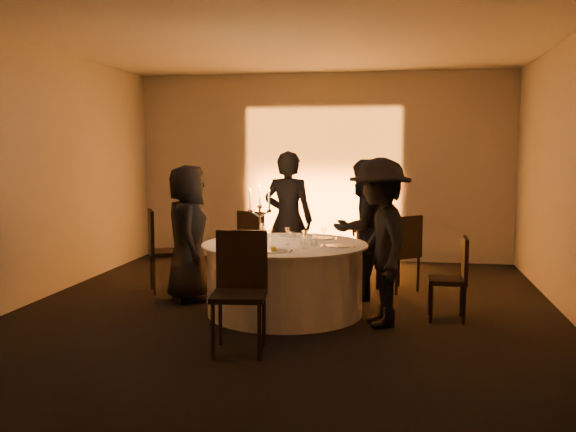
% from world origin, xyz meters
% --- Properties ---
extents(floor, '(7.00, 7.00, 0.00)m').
position_xyz_m(floor, '(0.00, 0.00, 0.00)').
color(floor, black).
rests_on(floor, ground).
extents(ceiling, '(7.00, 7.00, 0.00)m').
position_xyz_m(ceiling, '(0.00, 0.00, 3.00)').
color(ceiling, silver).
rests_on(ceiling, wall_back).
extents(wall_back, '(7.00, 0.00, 7.00)m').
position_xyz_m(wall_back, '(0.00, 3.50, 1.50)').
color(wall_back, '#B3B0A6').
rests_on(wall_back, floor).
extents(wall_front, '(7.00, 0.00, 7.00)m').
position_xyz_m(wall_front, '(0.00, -3.50, 1.50)').
color(wall_front, '#B3B0A6').
rests_on(wall_front, floor).
extents(wall_left, '(0.00, 7.00, 7.00)m').
position_xyz_m(wall_left, '(-3.00, 0.00, 1.50)').
color(wall_left, '#B3B0A6').
rests_on(wall_left, floor).
extents(uplighter_fixture, '(0.25, 0.12, 0.10)m').
position_xyz_m(uplighter_fixture, '(0.00, 3.20, 0.05)').
color(uplighter_fixture, black).
rests_on(uplighter_fixture, floor).
extents(banquet_table, '(1.80, 1.80, 0.77)m').
position_xyz_m(banquet_table, '(0.00, 0.00, 0.38)').
color(banquet_table, black).
rests_on(banquet_table, floor).
extents(chair_left, '(0.61, 0.61, 1.04)m').
position_xyz_m(chair_left, '(-1.71, 0.78, 0.59)').
color(chair_left, black).
rests_on(chair_left, floor).
extents(chair_back_left, '(0.54, 0.54, 0.96)m').
position_xyz_m(chair_back_left, '(-0.69, 1.63, 0.54)').
color(chair_back_left, black).
rests_on(chair_back_left, floor).
extents(chair_back_right, '(0.60, 0.60, 0.97)m').
position_xyz_m(chair_back_right, '(1.27, 1.29, 0.54)').
color(chair_back_right, black).
rests_on(chair_back_right, floor).
extents(chair_right, '(0.39, 0.39, 0.88)m').
position_xyz_m(chair_right, '(1.80, 0.02, 0.49)').
color(chair_right, black).
rests_on(chair_right, floor).
extents(chair_front, '(0.51, 0.51, 1.06)m').
position_xyz_m(chair_front, '(-0.17, -1.32, 0.60)').
color(chair_front, black).
rests_on(chair_front, floor).
extents(guest_left, '(0.73, 0.90, 1.60)m').
position_xyz_m(guest_left, '(-1.23, 0.41, 0.80)').
color(guest_left, black).
rests_on(guest_left, floor).
extents(guest_back_left, '(0.70, 0.51, 1.77)m').
position_xyz_m(guest_back_left, '(-0.18, 1.30, 0.88)').
color(guest_back_left, black).
rests_on(guest_back_left, floor).
extents(guest_back_right, '(1.03, 1.02, 1.67)m').
position_xyz_m(guest_back_right, '(0.79, 0.85, 0.84)').
color(guest_back_right, black).
rests_on(guest_back_right, floor).
extents(guest_right, '(0.92, 1.24, 1.71)m').
position_xyz_m(guest_right, '(1.03, -0.30, 0.85)').
color(guest_right, black).
rests_on(guest_right, floor).
extents(plate_left, '(0.36, 0.29, 0.01)m').
position_xyz_m(plate_left, '(-0.54, 0.20, 0.78)').
color(plate_left, white).
rests_on(plate_left, banquet_table).
extents(plate_back_left, '(0.35, 0.27, 0.01)m').
position_xyz_m(plate_back_left, '(-0.05, 0.55, 0.78)').
color(plate_back_left, white).
rests_on(plate_back_left, banquet_table).
extents(plate_back_right, '(0.35, 0.25, 0.01)m').
position_xyz_m(plate_back_right, '(0.35, 0.43, 0.78)').
color(plate_back_right, white).
rests_on(plate_back_right, banquet_table).
extents(plate_right, '(0.36, 0.26, 0.01)m').
position_xyz_m(plate_right, '(0.59, -0.12, 0.78)').
color(plate_right, white).
rests_on(plate_right, banquet_table).
extents(plate_front, '(0.36, 0.28, 0.08)m').
position_xyz_m(plate_front, '(-0.01, -0.56, 0.79)').
color(plate_front, white).
rests_on(plate_front, banquet_table).
extents(coffee_cup, '(0.11, 0.11, 0.07)m').
position_xyz_m(coffee_cup, '(-0.49, -0.12, 0.80)').
color(coffee_cup, white).
rests_on(coffee_cup, banquet_table).
extents(candelabra, '(0.27, 0.13, 0.64)m').
position_xyz_m(candelabra, '(-0.33, 0.23, 0.99)').
color(candelabra, silver).
rests_on(candelabra, banquet_table).
extents(wine_glass_a, '(0.07, 0.07, 0.19)m').
position_xyz_m(wine_glass_a, '(-0.10, -0.28, 0.91)').
color(wine_glass_a, white).
rests_on(wine_glass_a, banquet_table).
extents(wine_glass_b, '(0.07, 0.07, 0.19)m').
position_xyz_m(wine_glass_b, '(-0.22, -0.03, 0.91)').
color(wine_glass_b, white).
rests_on(wine_glass_b, banquet_table).
extents(wine_glass_c, '(0.07, 0.07, 0.19)m').
position_xyz_m(wine_glass_c, '(0.26, -0.31, 0.91)').
color(wine_glass_c, white).
rests_on(wine_glass_c, banquet_table).
extents(wine_glass_d, '(0.07, 0.07, 0.19)m').
position_xyz_m(wine_glass_d, '(-0.30, 0.18, 0.91)').
color(wine_glass_d, white).
rests_on(wine_glass_d, banquet_table).
extents(wine_glass_e, '(0.07, 0.07, 0.19)m').
position_xyz_m(wine_glass_e, '(0.43, -0.04, 0.91)').
color(wine_glass_e, white).
rests_on(wine_glass_e, banquet_table).
extents(wine_glass_f, '(0.07, 0.07, 0.19)m').
position_xyz_m(wine_glass_f, '(0.05, -0.09, 0.91)').
color(wine_glass_f, white).
rests_on(wine_glass_f, banquet_table).
extents(tumbler_a, '(0.07, 0.07, 0.09)m').
position_xyz_m(tumbler_a, '(0.30, 0.22, 0.82)').
color(tumbler_a, white).
rests_on(tumbler_a, banquet_table).
extents(tumbler_b, '(0.07, 0.07, 0.09)m').
position_xyz_m(tumbler_b, '(0.33, -0.08, 0.82)').
color(tumbler_b, white).
rests_on(tumbler_b, banquet_table).
extents(tumbler_c, '(0.07, 0.07, 0.09)m').
position_xyz_m(tumbler_c, '(0.21, -0.04, 0.82)').
color(tumbler_c, white).
rests_on(tumbler_c, banquet_table).
extents(tumbler_d, '(0.07, 0.07, 0.09)m').
position_xyz_m(tumbler_d, '(0.04, 0.31, 0.82)').
color(tumbler_d, white).
rests_on(tumbler_d, banquet_table).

